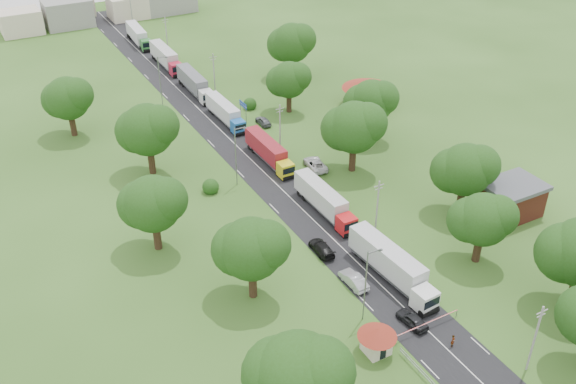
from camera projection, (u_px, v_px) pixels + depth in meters
ground at (315, 222)px, 92.88m from camera, size 260.00×260.00×0.00m
road at (254, 163)px, 107.74m from camera, size 8.00×200.00×0.04m
boom_barrier at (418, 328)px, 73.29m from camera, size 9.22×0.35×1.18m
guard_booth at (377, 337)px, 70.22m from camera, size 4.40×4.40×3.45m
info_sign at (243, 108)px, 119.42m from camera, size 0.12×3.10×4.10m
pole_0 at (535, 338)px, 66.67m from camera, size 1.60×0.24×9.00m
pole_1 at (377, 208)px, 87.46m from camera, size 1.60×0.24×9.00m
pole_2 at (280, 128)px, 108.26m from camera, size 1.60×0.24×9.00m
pole_3 at (214, 74)px, 129.05m from camera, size 1.60×0.24×9.00m
pole_4 at (167, 35)px, 149.84m from camera, size 1.60×0.24×9.00m
pole_5 at (131, 6)px, 170.64m from camera, size 1.60×0.24×9.00m
lamp_0 at (367, 282)px, 72.90m from camera, size 2.03×0.22×10.00m
lamp_1 at (237, 154)px, 98.89m from camera, size 2.03×0.22×10.00m
lamp_2 at (161, 78)px, 124.89m from camera, size 2.03×0.22×10.00m
tree_2 at (482, 219)px, 81.87m from camera, size 8.00×8.00×10.10m
tree_3 at (465, 169)px, 91.43m from camera, size 8.80×8.80×11.07m
tree_4 at (354, 127)px, 101.61m from camera, size 9.60×9.60×12.05m
tree_5 at (371, 101)px, 111.56m from camera, size 8.80×8.80×11.07m
tree_6 at (289, 80)px, 121.64m from camera, size 8.00×8.00×10.10m
tree_7 at (291, 43)px, 135.82m from camera, size 9.60×9.60×12.05m
tree_9 at (298, 374)px, 58.37m from camera, size 9.60×9.60×12.05m
tree_10 at (251, 248)px, 75.59m from camera, size 8.80×8.80×11.07m
tree_11 at (152, 203)px, 83.86m from camera, size 8.80×8.80×11.07m
tree_12 at (147, 129)px, 100.85m from camera, size 9.60×9.60×12.05m
tree_13 at (67, 98)px, 112.75m from camera, size 8.80×8.80×11.07m
house_brick at (511, 199)px, 93.23m from camera, size 8.60×6.60×5.20m
house_cream at (368, 88)px, 125.54m from camera, size 10.08×10.08×5.80m
distant_town at (108, 8)px, 173.01m from camera, size 52.00×8.00×8.00m
truck_0 at (392, 265)px, 80.86m from camera, size 3.40×15.50×4.28m
truck_1 at (324, 200)px, 94.00m from camera, size 2.46×14.17×3.93m
truck_2 at (269, 151)px, 106.99m from camera, size 2.37×13.79×3.83m
truck_3 at (225, 112)px, 120.17m from camera, size 2.46×13.53×3.75m
truck_4 at (194, 83)px, 131.67m from camera, size 2.79×14.78×4.09m
truck_5 at (166, 57)px, 144.39m from camera, size 2.72×15.20×4.21m
truck_6 at (138, 35)px, 157.74m from camera, size 3.13×14.51×4.01m
car_lane_front at (412, 320)px, 74.63m from camera, size 2.08×4.44×1.47m
car_lane_mid at (354, 280)px, 80.62m from camera, size 1.72×4.80×1.58m
car_lane_rear at (322, 248)px, 86.38m from camera, size 2.34×5.13×1.46m
car_verge_near at (315, 164)px, 105.71m from camera, size 3.51×6.13×1.61m
car_verge_far at (263, 121)px, 119.78m from camera, size 1.76×4.26×1.44m
pedestrian_near at (453, 341)px, 71.63m from camera, size 0.69×0.62×1.59m
pedestrian_booth at (370, 331)px, 72.85m from camera, size 0.97×1.05×1.74m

